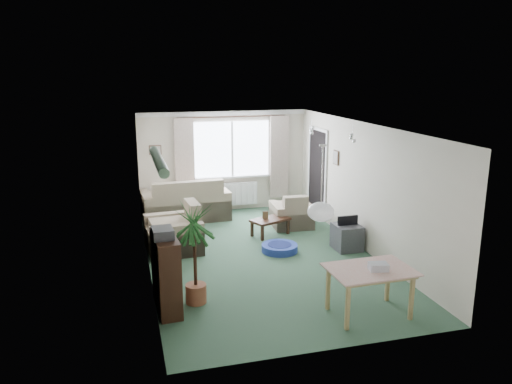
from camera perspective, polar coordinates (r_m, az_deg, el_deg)
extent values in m
plane|color=#33553E|center=(9.24, 0.49, -7.37)|extent=(6.50, 6.50, 0.00)
cube|color=white|center=(11.94, -2.76, 4.94)|extent=(1.80, 0.03, 1.30)
cube|color=black|center=(11.77, -2.72, 8.59)|extent=(2.60, 0.03, 0.03)
cube|color=beige|center=(11.69, -8.17, 3.48)|extent=(0.45, 0.08, 2.00)
cube|color=beige|center=(12.18, 2.65, 4.02)|extent=(0.45, 0.08, 2.00)
cube|color=white|center=(12.12, -2.66, -0.23)|extent=(1.20, 0.10, 0.55)
cube|color=black|center=(11.58, 7.04, 2.06)|extent=(0.03, 0.95, 2.00)
sphere|color=white|center=(6.77, 7.42, -2.26)|extent=(0.36, 0.36, 0.36)
cylinder|color=#196626|center=(6.10, -11.11, 3.55)|extent=(1.60, 1.60, 0.12)
sphere|color=silver|center=(9.95, 6.39, 7.27)|extent=(0.20, 0.20, 0.20)
sphere|color=silver|center=(8.98, 10.99, 6.40)|extent=(0.20, 0.20, 0.20)
cube|color=brown|center=(11.68, -11.45, 4.73)|extent=(0.28, 0.03, 0.22)
cube|color=brown|center=(10.58, 9.14, 3.90)|extent=(0.03, 0.24, 0.30)
cube|color=beige|center=(11.48, -8.09, -0.73)|extent=(1.99, 1.13, 0.96)
cube|color=beige|center=(10.88, 4.08, -2.04)|extent=(0.88, 0.84, 0.75)
cube|color=beige|center=(9.53, -9.48, -3.98)|extent=(1.06, 1.10, 0.92)
cube|color=black|center=(10.34, 1.63, -4.00)|extent=(0.89, 0.71, 0.35)
cube|color=brown|center=(10.26, 1.08, -2.64)|extent=(0.12, 0.04, 0.16)
cube|color=black|center=(7.25, -10.24, -9.06)|extent=(0.36, 0.92, 1.10)
cube|color=#3B3C41|center=(6.94, -10.64, -4.64)|extent=(0.30, 0.37, 0.14)
cylinder|color=#205D24|center=(7.28, -7.01, -7.01)|extent=(0.87, 0.87, 1.53)
cube|color=tan|center=(7.23, 12.78, -11.12)|extent=(1.08, 0.73, 0.66)
cube|color=silver|center=(7.06, 13.81, -8.37)|extent=(0.28, 0.22, 0.12)
cube|color=#3E3F44|center=(9.68, 10.35, -5.08)|extent=(0.48, 0.53, 0.48)
cylinder|color=navy|center=(9.47, 2.71, -6.41)|extent=(0.85, 0.85, 0.14)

